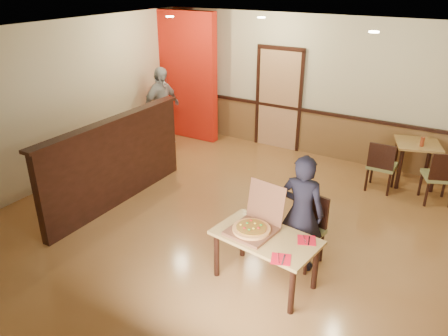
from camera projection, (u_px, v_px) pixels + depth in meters
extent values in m
plane|color=#A57140|center=(229.00, 229.00, 6.56)|extent=(7.00, 7.00, 0.00)
plane|color=black|center=(230.00, 36.00, 5.40)|extent=(7.00, 7.00, 0.00)
plane|color=beige|center=(317.00, 88.00, 8.72)|extent=(7.00, 0.00, 7.00)
plane|color=beige|center=(56.00, 105.00, 7.61)|extent=(0.00, 7.00, 7.00)
cube|color=brown|center=(313.00, 133.00, 9.09)|extent=(7.00, 0.04, 0.90)
cube|color=black|center=(314.00, 112.00, 8.88)|extent=(7.00, 0.06, 0.06)
cube|color=tan|center=(279.00, 100.00, 9.20)|extent=(0.90, 0.06, 2.10)
cube|color=black|center=(116.00, 163.00, 7.05)|extent=(0.14, 3.00, 1.40)
cube|color=black|center=(111.00, 121.00, 6.75)|extent=(0.20, 3.10, 0.05)
cube|color=red|center=(184.00, 76.00, 9.68)|extent=(1.60, 0.20, 2.78)
cylinder|color=beige|center=(170.00, 16.00, 7.89)|extent=(0.14, 0.14, 0.02)
cylinder|color=beige|center=(261.00, 17.00, 7.74)|extent=(0.14, 0.14, 0.02)
cylinder|color=beige|center=(374.00, 32.00, 5.93)|extent=(0.14, 0.14, 0.02)
cube|color=tan|center=(266.00, 238.00, 5.19)|extent=(1.32, 0.87, 0.04)
cylinder|color=black|center=(217.00, 255.00, 5.44)|extent=(0.07, 0.07, 0.62)
cylinder|color=black|center=(243.00, 235.00, 5.83)|extent=(0.07, 0.07, 0.62)
cylinder|color=black|center=(292.00, 291.00, 4.82)|extent=(0.07, 0.07, 0.62)
cylinder|color=black|center=(315.00, 267.00, 5.21)|extent=(0.07, 0.07, 0.62)
cube|color=olive|center=(303.00, 232.00, 5.64)|extent=(0.54, 0.54, 0.06)
cube|color=black|center=(313.00, 209.00, 5.67)|extent=(0.44, 0.13, 0.44)
cylinder|color=black|center=(281.00, 249.00, 5.73)|extent=(0.04, 0.04, 0.40)
cylinder|color=black|center=(297.00, 237.00, 5.99)|extent=(0.04, 0.04, 0.40)
cylinder|color=black|center=(306.00, 261.00, 5.50)|extent=(0.04, 0.04, 0.40)
cylinder|color=black|center=(321.00, 248.00, 5.76)|extent=(0.04, 0.04, 0.40)
cube|color=olive|center=(382.00, 166.00, 7.57)|extent=(0.45, 0.45, 0.06)
cube|color=black|center=(381.00, 156.00, 7.31)|extent=(0.43, 0.04, 0.43)
cylinder|color=black|center=(393.00, 177.00, 7.74)|extent=(0.04, 0.04, 0.39)
cylinder|color=black|center=(389.00, 185.00, 7.44)|extent=(0.04, 0.04, 0.39)
cylinder|color=black|center=(372.00, 173.00, 7.91)|extent=(0.04, 0.04, 0.39)
cylinder|color=black|center=(366.00, 180.00, 7.62)|extent=(0.04, 0.04, 0.39)
cube|color=olive|center=(438.00, 176.00, 7.15)|extent=(0.61, 0.61, 0.06)
cube|color=black|center=(446.00, 168.00, 6.85)|extent=(0.43, 0.21, 0.44)
cylinder|color=black|center=(444.00, 186.00, 7.40)|extent=(0.04, 0.04, 0.40)
cylinder|color=black|center=(420.00, 185.00, 7.45)|extent=(0.04, 0.04, 0.40)
cylinder|color=black|center=(426.00, 195.00, 7.11)|extent=(0.04, 0.04, 0.40)
cube|color=tan|center=(418.00, 144.00, 7.66)|extent=(0.92, 0.92, 0.04)
cylinder|color=black|center=(399.00, 169.00, 7.63)|extent=(0.07, 0.07, 0.74)
cylinder|color=black|center=(395.00, 157.00, 8.14)|extent=(0.07, 0.07, 0.74)
cylinder|color=black|center=(434.00, 172.00, 7.51)|extent=(0.07, 0.07, 0.74)
cylinder|color=black|center=(428.00, 159.00, 8.02)|extent=(0.07, 0.07, 0.74)
imported|color=black|center=(301.00, 213.00, 5.45)|extent=(0.60, 0.42, 1.56)
imported|color=#9899A0|center=(161.00, 107.00, 9.37)|extent=(0.54, 1.05, 1.72)
cube|color=brown|center=(251.00, 231.00, 5.24)|extent=(0.57, 0.57, 0.04)
cube|color=brown|center=(266.00, 202.00, 5.34)|extent=(0.52, 0.16, 0.50)
cylinder|color=#DB984F|center=(251.00, 229.00, 5.23)|extent=(0.56, 0.56, 0.03)
cube|color=red|center=(281.00, 259.00, 4.76)|extent=(0.27, 0.27, 0.00)
cylinder|color=silver|center=(278.00, 258.00, 4.78)|extent=(0.07, 0.18, 0.01)
cube|color=silver|center=(283.00, 260.00, 4.75)|extent=(0.08, 0.19, 0.00)
cube|color=red|center=(307.00, 240.00, 5.10)|extent=(0.28, 0.28, 0.00)
cylinder|color=silver|center=(304.00, 239.00, 5.11)|extent=(0.08, 0.17, 0.01)
cube|color=silver|center=(309.00, 241.00, 5.08)|extent=(0.09, 0.18, 0.00)
cylinder|color=maroon|center=(422.00, 142.00, 7.47)|extent=(0.07, 0.07, 0.16)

